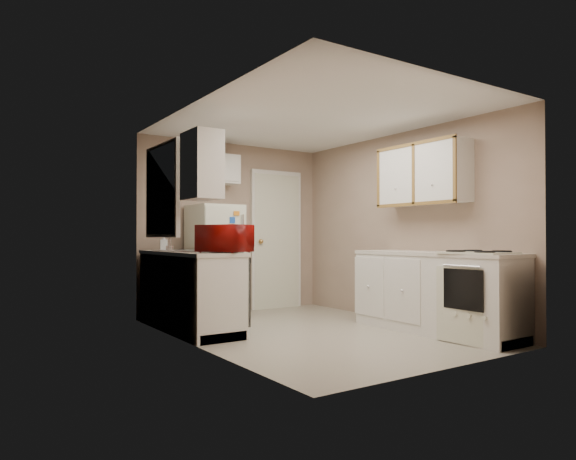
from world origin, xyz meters
TOP-DOWN VIEW (x-y plane):
  - floor at (0.00, 0.00)m, footprint 3.80×3.80m
  - ceiling at (0.00, 0.00)m, footprint 3.80×3.80m
  - wall_left at (-1.40, 0.00)m, footprint 3.80×3.80m
  - wall_right at (1.40, 0.00)m, footprint 3.80×3.80m
  - wall_back at (0.00, 1.90)m, footprint 2.80×2.80m
  - wall_front at (0.00, -1.90)m, footprint 2.80×2.80m
  - left_counter at (-1.10, 0.90)m, footprint 0.60×1.80m
  - dishwasher at (-0.81, 0.30)m, footprint 0.03×0.58m
  - sink at (-1.10, 1.05)m, footprint 0.54×0.74m
  - microwave at (-0.95, 0.28)m, footprint 0.61×0.49m
  - soap_bottle at (-1.14, 1.61)m, footprint 0.11×0.11m
  - window_blinds at (-1.36, 1.05)m, footprint 0.10×0.98m
  - upper_cabinet_left at (-1.25, 0.22)m, footprint 0.30×0.45m
  - refrigerator at (-0.46, 1.57)m, footprint 0.64×0.62m
  - cabinet_over_fridge at (-0.40, 1.75)m, footprint 0.70×0.30m
  - interior_door at (0.70, 1.86)m, footprint 0.86×0.06m
  - right_counter at (1.10, -0.80)m, footprint 0.60×2.00m
  - stove at (1.06, -1.39)m, footprint 0.55×0.67m
  - upper_cabinet_right at (1.25, -0.50)m, footprint 0.30×1.20m

SIDE VIEW (x-z plane):
  - floor at x=0.00m, z-range 0.00..0.00m
  - stove at x=1.06m, z-range 0.00..0.78m
  - left_counter at x=-1.10m, z-range 0.00..0.90m
  - right_counter at x=1.10m, z-range 0.00..0.90m
  - dishwasher at x=-0.81m, z-range 0.13..0.85m
  - refrigerator at x=-0.46m, z-range 0.00..1.49m
  - sink at x=-1.10m, z-range 0.78..0.94m
  - soap_bottle at x=-1.14m, z-range 0.90..1.10m
  - interior_door at x=0.70m, z-range -0.02..2.06m
  - microwave at x=-0.95m, z-range 0.87..1.23m
  - wall_left at x=-1.40m, z-range 1.20..1.20m
  - wall_right at x=1.40m, z-range 1.20..1.20m
  - wall_back at x=0.00m, z-range 1.20..1.20m
  - wall_front at x=0.00m, z-range 1.20..1.20m
  - window_blinds at x=-1.36m, z-range 1.06..2.14m
  - upper_cabinet_left at x=-1.25m, z-range 1.45..2.15m
  - upper_cabinet_right at x=1.25m, z-range 1.45..2.15m
  - cabinet_over_fridge at x=-0.40m, z-range 1.80..2.20m
  - ceiling at x=0.00m, z-range 2.40..2.40m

